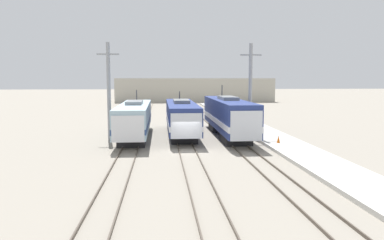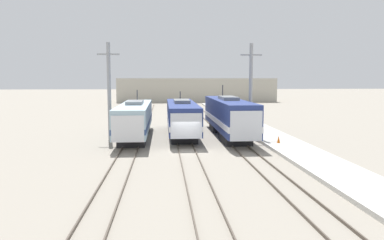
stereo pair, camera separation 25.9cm
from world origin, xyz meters
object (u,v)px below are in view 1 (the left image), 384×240
(locomotive_center, at_px, (182,117))
(catenary_tower_left, at_px, (109,90))
(catenary_tower_right, at_px, (250,90))
(locomotive_far_left, at_px, (134,119))
(traffic_cone, at_px, (278,139))
(locomotive_far_right, at_px, (229,116))

(locomotive_center, relative_size, catenary_tower_left, 1.68)
(catenary_tower_right, bearing_deg, locomotive_far_left, 176.49)
(catenary_tower_left, bearing_deg, locomotive_center, 15.19)
(locomotive_center, distance_m, catenary_tower_left, 8.38)
(catenary_tower_left, bearing_deg, traffic_cone, -16.18)
(locomotive_center, relative_size, catenary_tower_right, 1.68)
(catenary_tower_left, distance_m, catenary_tower_right, 14.66)
(locomotive_far_left, relative_size, traffic_cone, 25.00)
(locomotive_far_right, relative_size, traffic_cone, 26.75)
(locomotive_center, bearing_deg, catenary_tower_right, -15.99)
(locomotive_far_left, xyz_separation_m, locomotive_center, (5.05, 1.30, 0.01))
(locomotive_far_left, xyz_separation_m, traffic_cone, (13.81, -5.48, -1.43))
(locomotive_far_left, distance_m, traffic_cone, 14.93)
(locomotive_far_left, relative_size, locomotive_far_right, 0.93)
(locomotive_far_left, relative_size, locomotive_center, 1.01)
(locomotive_center, relative_size, locomotive_far_right, 0.92)
(catenary_tower_left, height_order, traffic_cone, catenary_tower_left)
(traffic_cone, bearing_deg, catenary_tower_left, 163.82)
(catenary_tower_right, relative_size, traffic_cone, 14.71)
(catenary_tower_left, bearing_deg, locomotive_far_right, 4.55)
(catenary_tower_left, bearing_deg, locomotive_far_left, 16.71)
(locomotive_far_left, bearing_deg, catenary_tower_left, -163.29)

